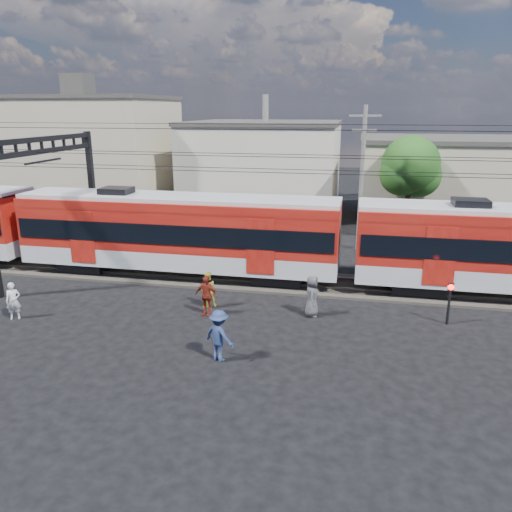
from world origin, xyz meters
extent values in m
plane|color=black|center=(0.00, 0.00, 0.00)|extent=(120.00, 120.00, 0.00)
cube|color=#2D2823|center=(0.00, 8.00, 0.06)|extent=(70.00, 3.40, 0.12)
cube|color=#59544C|center=(0.00, 7.25, 0.18)|extent=(70.00, 0.12, 0.12)
cube|color=#59544C|center=(0.00, 8.75, 0.18)|extent=(70.00, 0.12, 0.12)
cube|color=black|center=(-8.02, 8.00, 0.35)|extent=(2.40, 2.20, 0.70)
cube|color=black|center=(2.22, 8.00, 0.35)|extent=(2.40, 2.20, 0.70)
cube|color=#AAADB2|center=(-2.90, 8.00, 1.15)|extent=(16.00, 3.00, 0.90)
cube|color=maroon|center=(-2.90, 8.00, 2.80)|extent=(16.00, 3.00, 2.40)
cube|color=black|center=(-2.90, 8.00, 2.55)|extent=(15.68, 3.08, 0.95)
cube|color=#AAADB2|center=(-2.90, 8.00, 4.05)|extent=(16.00, 2.60, 0.25)
cube|color=black|center=(8.78, 8.00, 0.35)|extent=(2.40, 2.20, 0.70)
cube|color=black|center=(-10.00, 12.50, 3.50)|extent=(0.30, 0.30, 7.00)
cube|color=black|center=(-10.00, 8.00, 6.80)|extent=(0.25, 9.30, 0.25)
cube|color=black|center=(-10.00, 8.00, 6.20)|extent=(0.25, 9.30, 0.25)
cylinder|color=black|center=(0.00, 7.30, 5.50)|extent=(70.00, 0.03, 0.03)
cylinder|color=black|center=(0.00, 8.70, 5.50)|extent=(70.00, 0.03, 0.03)
cylinder|color=black|center=(0.00, 7.30, 6.20)|extent=(70.00, 0.03, 0.03)
cylinder|color=black|center=(0.00, 8.70, 6.20)|extent=(70.00, 0.03, 0.03)
cylinder|color=black|center=(0.00, 4.50, 7.50)|extent=(70.00, 0.03, 0.03)
cylinder|color=black|center=(0.00, 11.50, 7.50)|extent=(70.00, 0.03, 0.03)
cube|color=tan|center=(-17.00, 24.00, 4.50)|extent=(14.00, 10.00, 9.00)
cube|color=#3F3D3A|center=(-17.00, 24.00, 9.15)|extent=(14.28, 10.20, 0.30)
cube|color=beige|center=(-2.00, 27.00, 3.50)|extent=(12.00, 12.00, 7.00)
cube|color=#3F3D3A|center=(-2.00, 27.00, 7.15)|extent=(12.24, 12.24, 0.30)
cube|color=tan|center=(14.00, 24.00, 3.00)|extent=(16.00, 10.00, 6.00)
cube|color=#3F3D3A|center=(14.00, 24.00, 6.15)|extent=(16.32, 10.20, 0.30)
cylinder|color=slate|center=(6.00, 15.00, 4.25)|extent=(0.24, 0.24, 8.50)
cube|color=slate|center=(6.00, 15.00, 7.90)|extent=(1.80, 0.12, 0.12)
cube|color=slate|center=(6.00, 15.00, 7.10)|extent=(1.40, 0.12, 0.12)
cylinder|color=#382619|center=(9.00, 18.00, 1.96)|extent=(0.36, 0.36, 3.92)
sphere|color=#134314|center=(9.00, 18.00, 4.90)|extent=(3.64, 3.64, 3.64)
sphere|color=#134314|center=(9.60, 18.30, 4.20)|extent=(2.80, 2.80, 2.80)
imported|color=silver|center=(-7.68, 1.49, 0.77)|extent=(0.67, 0.60, 1.54)
imported|color=gold|center=(-0.31, 4.29, 0.80)|extent=(0.98, 0.92, 1.60)
imported|color=navy|center=(1.49, -0.24, 0.91)|extent=(1.35, 1.13, 1.82)
imported|color=maroon|center=(-0.09, 3.41, 0.86)|extent=(1.06, 0.57, 1.72)
imported|color=#444448|center=(4.21, 4.19, 0.88)|extent=(0.58, 0.87, 1.75)
cylinder|color=black|center=(9.60, 4.44, 0.81)|extent=(0.11, 0.11, 1.62)
sphere|color=#FF140C|center=(9.60, 4.44, 1.58)|extent=(0.25, 0.25, 0.25)
cube|color=black|center=(9.60, 4.44, 1.58)|extent=(0.23, 0.05, 0.32)
camera|label=1|loc=(5.79, -15.07, 8.27)|focal=35.00mm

